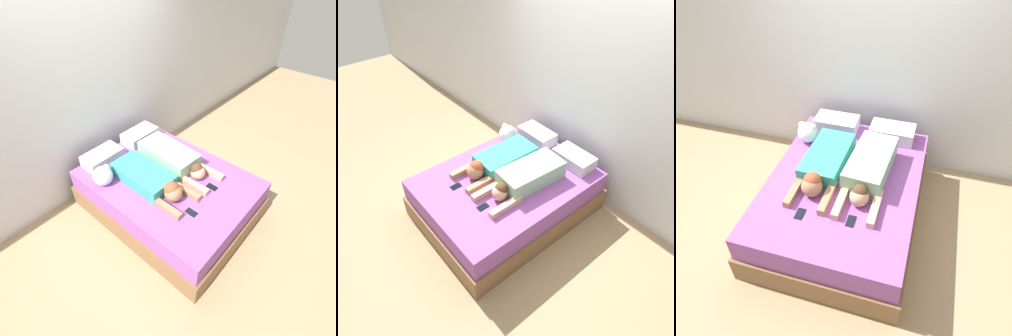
# 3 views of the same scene
# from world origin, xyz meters

# --- Properties ---
(ground_plane) EXTENTS (12.00, 12.00, 0.00)m
(ground_plane) POSITION_xyz_m (0.00, 0.00, 0.00)
(ground_plane) COLOR #9E8460
(wall_back) EXTENTS (12.00, 0.06, 2.60)m
(wall_back) POSITION_xyz_m (0.00, 1.17, 1.30)
(wall_back) COLOR silver
(wall_back) RESTS_ON ground_plane
(bed) EXTENTS (1.53, 2.03, 0.56)m
(bed) POSITION_xyz_m (0.00, 0.00, 0.27)
(bed) COLOR brown
(bed) RESTS_ON ground_plane
(pillow_head_left) EXTENTS (0.50, 0.28, 0.16)m
(pillow_head_left) POSITION_xyz_m (-0.33, 0.82, 0.64)
(pillow_head_left) COLOR silver
(pillow_head_left) RESTS_ON bed
(pillow_head_right) EXTENTS (0.50, 0.28, 0.16)m
(pillow_head_right) POSITION_xyz_m (0.33, 0.82, 0.64)
(pillow_head_right) COLOR silver
(pillow_head_right) RESTS_ON bed
(person_left) EXTENTS (0.40, 1.07, 0.23)m
(person_left) POSITION_xyz_m (-0.23, 0.06, 0.65)
(person_left) COLOR teal
(person_left) RESTS_ON bed
(person_right) EXTENTS (0.42, 1.11, 0.22)m
(person_right) POSITION_xyz_m (0.22, 0.10, 0.66)
(person_right) COLOR #8CBF99
(person_right) RESTS_ON bed
(cell_phone_left) EXTENTS (0.07, 0.13, 0.01)m
(cell_phone_left) POSITION_xyz_m (-0.25, -0.54, 0.56)
(cell_phone_left) COLOR black
(cell_phone_left) RESTS_ON bed
(cell_phone_right) EXTENTS (0.07, 0.13, 0.01)m
(cell_phone_right) POSITION_xyz_m (0.21, -0.50, 0.56)
(cell_phone_right) COLOR black
(cell_phone_right) RESTS_ON bed
(plush_toy) EXTENTS (0.23, 0.23, 0.24)m
(plush_toy) POSITION_xyz_m (-0.57, 0.50, 0.68)
(plush_toy) COLOR white
(plush_toy) RESTS_ON bed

